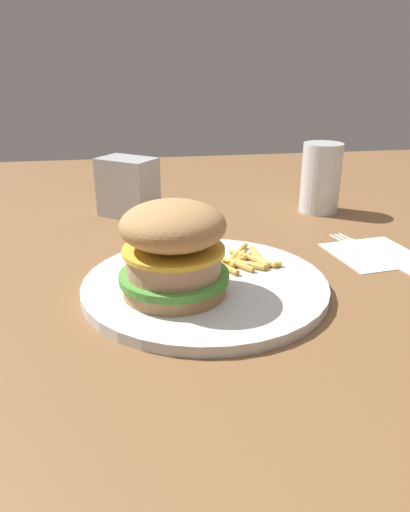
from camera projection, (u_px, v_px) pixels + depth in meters
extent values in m
plane|color=brown|center=(221.00, 282.00, 0.58)|extent=(1.60, 1.60, 0.00)
cylinder|color=silver|center=(205.00, 285.00, 0.56)|extent=(0.28, 0.28, 0.01)
cylinder|color=tan|center=(174.00, 286.00, 0.53)|extent=(0.11, 0.11, 0.02)
cylinder|color=#4C9338|center=(174.00, 276.00, 0.52)|extent=(0.12, 0.12, 0.01)
cylinder|color=tan|center=(174.00, 262.00, 0.52)|extent=(0.10, 0.10, 0.02)
cylinder|color=yellow|center=(174.00, 250.00, 0.51)|extent=(0.11, 0.11, 0.01)
ellipsoid|color=tan|center=(173.00, 225.00, 0.50)|extent=(0.11, 0.11, 0.05)
cylinder|color=gold|center=(237.00, 260.00, 0.61)|extent=(0.03, 0.05, 0.01)
cylinder|color=gold|center=(259.00, 257.00, 0.61)|extent=(0.01, 0.07, 0.01)
cylinder|color=#E5B251|center=(252.00, 258.00, 0.61)|extent=(0.05, 0.06, 0.01)
cylinder|color=#E5B251|center=(261.00, 265.00, 0.59)|extent=(0.05, 0.01, 0.01)
cylinder|color=gold|center=(220.00, 256.00, 0.62)|extent=(0.02, 0.08, 0.01)
cylinder|color=gold|center=(240.00, 260.00, 0.60)|extent=(0.04, 0.04, 0.01)
cylinder|color=gold|center=(224.00, 266.00, 0.59)|extent=(0.03, 0.05, 0.01)
cylinder|color=#E5B251|center=(243.00, 263.00, 0.60)|extent=(0.05, 0.04, 0.01)
cylinder|color=gold|center=(237.00, 254.00, 0.62)|extent=(0.04, 0.06, 0.01)
cylinder|color=gold|center=(229.00, 261.00, 0.60)|extent=(0.05, 0.06, 0.01)
cube|color=white|center=(374.00, 254.00, 0.66)|extent=(0.12, 0.12, 0.00)
cube|color=silver|center=(390.00, 260.00, 0.64)|extent=(0.04, 0.11, 0.00)
cube|color=silver|center=(355.00, 242.00, 0.70)|extent=(0.03, 0.04, 0.00)
cylinder|color=silver|center=(345.00, 235.00, 0.73)|extent=(0.01, 0.03, 0.00)
cylinder|color=silver|center=(341.00, 235.00, 0.73)|extent=(0.01, 0.03, 0.00)
cylinder|color=silver|center=(336.00, 236.00, 0.72)|extent=(0.01, 0.03, 0.00)
cylinder|color=silver|center=(321.00, 178.00, 0.83)|extent=(0.07, 0.07, 0.12)
cylinder|color=black|center=(320.00, 186.00, 0.84)|extent=(0.06, 0.06, 0.09)
cube|color=#B7BABF|center=(128.00, 187.00, 0.81)|extent=(0.11, 0.10, 0.10)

